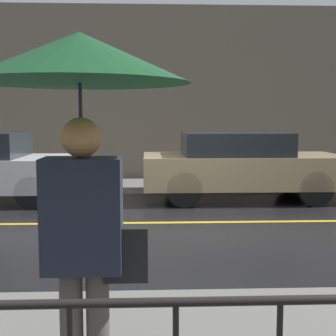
% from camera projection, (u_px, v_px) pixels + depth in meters
% --- Properties ---
extents(ground_plane, '(80.00, 80.00, 0.00)m').
position_uv_depth(ground_plane, '(178.00, 223.00, 7.69)').
color(ground_plane, black).
extents(sidewalk_far, '(28.00, 1.80, 0.10)m').
position_uv_depth(sidewalk_far, '(167.00, 184.00, 11.84)').
color(sidewalk_far, slate).
rests_on(sidewalk_far, ground_plane).
extents(lane_marking, '(25.20, 0.12, 0.01)m').
position_uv_depth(lane_marking, '(178.00, 222.00, 7.69)').
color(lane_marking, gold).
rests_on(lane_marking, ground_plane).
extents(building_storefront, '(28.00, 0.30, 4.69)m').
position_uv_depth(building_storefront, '(166.00, 95.00, 12.64)').
color(building_storefront, '#706656').
rests_on(building_storefront, ground_plane).
extents(pedestrian, '(1.18, 1.18, 2.06)m').
position_uv_depth(pedestrian, '(81.00, 102.00, 2.47)').
color(pedestrian, '#4C4742').
rests_on(pedestrian, sidewalk_near).
extents(car_tan, '(4.12, 1.80, 1.42)m').
position_uv_depth(car_tan, '(240.00, 165.00, 9.79)').
color(car_tan, tan).
rests_on(car_tan, ground_plane).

